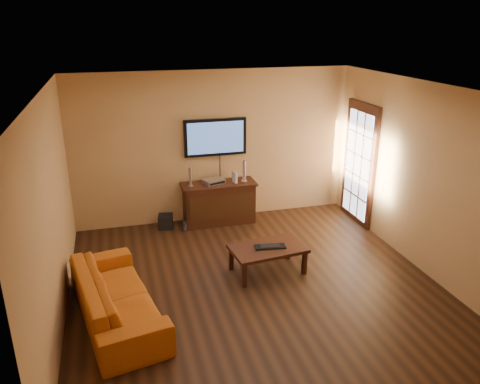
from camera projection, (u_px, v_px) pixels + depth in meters
name	position (u px, v px, depth m)	size (l,w,h in m)	color
ground_plane	(255.00, 285.00, 6.54)	(5.00, 5.00, 0.00)	black
room_walls	(243.00, 157.00, 6.52)	(5.00, 5.00, 5.00)	tan
french_door	(359.00, 165.00, 8.32)	(0.07, 1.02, 2.22)	black
media_console	(219.00, 203.00, 8.43)	(1.32, 0.51, 0.75)	black
television	(215.00, 137.00, 8.22)	(1.12, 0.08, 0.66)	black
coffee_table	(268.00, 250.00, 6.76)	(1.12, 0.75, 0.40)	black
sofa	(116.00, 289.00, 5.69)	(2.07, 0.61, 0.81)	#BE5B15
speaker_left	(190.00, 178.00, 8.10)	(0.09, 0.09, 0.34)	silver
speaker_right	(244.00, 172.00, 8.35)	(0.10, 0.10, 0.38)	silver
av_receiver	(214.00, 181.00, 8.28)	(0.35, 0.25, 0.08)	silver
game_console	(235.00, 177.00, 8.32)	(0.04, 0.14, 0.20)	white
subwoofer	(166.00, 221.00, 8.28)	(0.25, 0.25, 0.25)	black
bottle	(185.00, 227.00, 8.14)	(0.07, 0.07, 0.20)	white
keyboard	(270.00, 246.00, 6.73)	(0.46, 0.23, 0.03)	black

